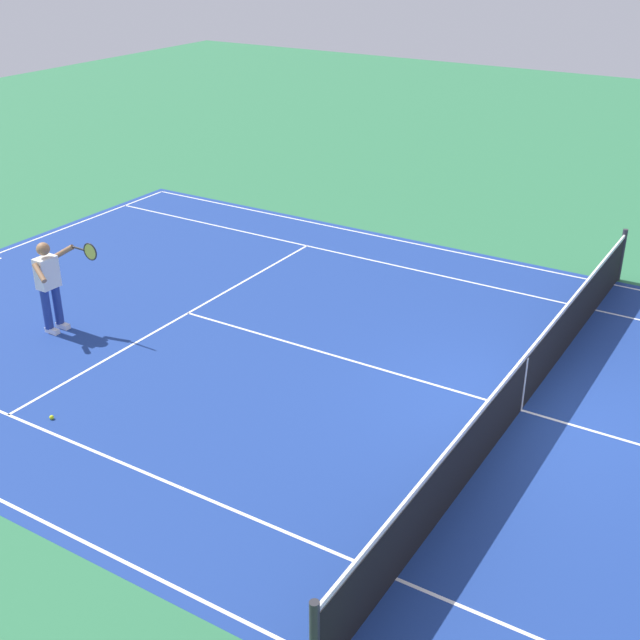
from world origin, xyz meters
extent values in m
plane|color=#2D7247|center=(0.00, 0.00, 0.00)|extent=(60.00, 60.00, 0.00)
cube|color=navy|center=(0.00, 0.00, 0.00)|extent=(24.20, 11.40, 0.00)
cube|color=white|center=(0.00, -5.50, 0.00)|extent=(23.80, 0.05, 0.01)
cube|color=white|center=(0.00, -4.11, 0.00)|extent=(23.80, 0.05, 0.01)
cube|color=white|center=(0.00, 4.11, 0.00)|extent=(23.80, 0.05, 0.01)
cube|color=white|center=(6.40, 0.00, 0.00)|extent=(0.05, 8.22, 0.01)
cube|color=white|center=(0.00, 0.00, 0.00)|extent=(12.80, 0.05, 0.01)
cylinder|color=#2D2D33|center=(0.00, -5.80, 0.54)|extent=(0.10, 0.10, 1.08)
cube|color=black|center=(0.00, 0.00, 0.44)|extent=(0.02, 11.60, 0.88)
cube|color=white|center=(0.00, 0.00, 0.95)|extent=(0.04, 11.60, 0.06)
cube|color=white|center=(0.00, 0.00, 0.44)|extent=(0.04, 0.06, 0.88)
cylinder|color=navy|center=(7.98, 1.88, 0.45)|extent=(0.15, 0.15, 0.74)
cube|color=white|center=(7.92, 1.89, 0.04)|extent=(0.28, 0.12, 0.09)
cylinder|color=navy|center=(7.97, 1.64, 0.45)|extent=(0.15, 0.15, 0.74)
cube|color=white|center=(7.91, 1.65, 0.04)|extent=(0.28, 0.12, 0.09)
cube|color=white|center=(7.98, 1.76, 1.10)|extent=(0.25, 0.39, 0.56)
sphere|color=#9E704C|center=(7.98, 1.76, 1.53)|extent=(0.23, 0.23, 0.23)
cylinder|color=#9E704C|center=(7.81, 2.05, 1.23)|extent=(0.42, 0.23, 0.26)
cylinder|color=#9E704C|center=(7.79, 1.49, 1.43)|extent=(0.42, 0.21, 0.30)
cylinder|color=#232326|center=(7.48, 1.44, 1.54)|extent=(0.28, 0.04, 0.04)
torus|color=#232326|center=(7.19, 1.44, 1.54)|extent=(0.31, 0.03, 0.31)
cylinder|color=#C6D84C|center=(7.19, 1.44, 1.54)|extent=(0.27, 0.01, 0.27)
sphere|color=#CCE01E|center=(5.76, 3.85, 0.03)|extent=(0.07, 0.07, 0.07)
camera|label=1|loc=(-2.96, 10.51, 6.62)|focal=46.44mm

